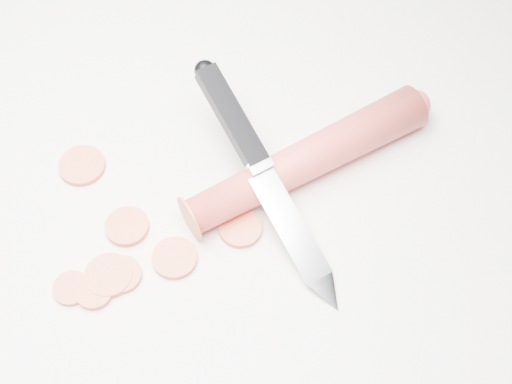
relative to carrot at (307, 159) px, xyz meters
The scene contains 11 objects.
ground 0.11m from the carrot, 138.64° to the right, with size 2.40×2.40×0.00m, color white.
carrot is the anchor object (origin of this frame).
carrot_slice_0 0.20m from the carrot, 148.82° to the right, with size 0.04×0.04×0.01m, color #D35533.
carrot_slice_1 0.19m from the carrot, 115.46° to the right, with size 0.04×0.04×0.01m, color #D35533.
carrot_slice_2 0.18m from the carrot, 114.08° to the right, with size 0.03×0.03×0.01m, color #D35533.
carrot_slice_3 0.22m from the carrot, 117.07° to the right, with size 0.03×0.03×0.01m, color #D35533.
carrot_slice_4 0.08m from the carrot, 102.03° to the right, with size 0.04×0.04×0.01m, color #D35533.
carrot_slice_5 0.16m from the carrot, 127.04° to the right, with size 0.04×0.04×0.01m, color #D35533.
carrot_slice_6 0.21m from the carrot, 113.67° to the right, with size 0.03×0.03×0.01m, color #D35533.
carrot_slice_7 0.14m from the carrot, 109.71° to the right, with size 0.04×0.04×0.01m, color #D35533.
kitchen_knife 0.05m from the carrot, 104.15° to the right, with size 0.21×0.12×0.08m, color silver, non-canonical shape.
Camera 1 is at (0.23, -0.24, 0.52)m, focal length 50.00 mm.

